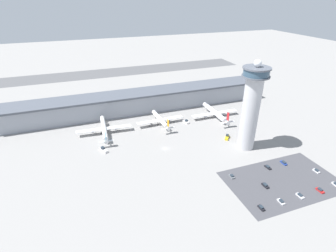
{
  "coord_description": "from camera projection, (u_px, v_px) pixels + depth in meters",
  "views": [
    {
      "loc": [
        -50.73,
        -145.1,
        96.39
      ],
      "look_at": [
        4.12,
        5.86,
        13.93
      ],
      "focal_mm": 28.0,
      "sensor_mm": 36.0,
      "label": 1
    }
  ],
  "objects": [
    {
      "name": "ground_plane",
      "position": [
        165.0,
        148.0,
        180.75
      ],
      "size": [
        1000.0,
        1000.0,
        0.0
      ],
      "primitive_type": "plane",
      "color": "gray"
    },
    {
      "name": "terminal_building",
      "position": [
        139.0,
        101.0,
        235.24
      ],
      "size": [
        235.89,
        25.0,
        17.52
      ],
      "color": "#9399A3",
      "rests_on": "ground"
    },
    {
      "name": "runway_strip",
      "position": [
        115.0,
        72.0,
        352.32
      ],
      "size": [
        353.83,
        44.0,
        0.01
      ],
      "primitive_type": "cube",
      "color": "#515154",
      "rests_on": "ground"
    },
    {
      "name": "control_tower",
      "position": [
        251.0,
        106.0,
        168.69
      ],
      "size": [
        17.16,
        17.16,
        60.78
      ],
      "color": "#BCBCC1",
      "rests_on": "ground"
    },
    {
      "name": "parking_lot_surface",
      "position": [
        283.0,
        181.0,
        149.63
      ],
      "size": [
        64.0,
        40.0,
        0.01
      ],
      "primitive_type": "cube",
      "color": "#424247",
      "rests_on": "ground"
    },
    {
      "name": "airplane_gate_alpha",
      "position": [
        104.0,
        129.0,
        197.49
      ],
      "size": [
        41.14,
        41.71,
        11.62
      ],
      "color": "white",
      "rests_on": "ground"
    },
    {
      "name": "airplane_gate_bravo",
      "position": [
        161.0,
        120.0,
        211.5
      ],
      "size": [
        38.63,
        34.57,
        11.59
      ],
      "color": "white",
      "rests_on": "ground"
    },
    {
      "name": "airplane_gate_charlie",
      "position": [
        215.0,
        113.0,
        223.51
      ],
      "size": [
        41.93,
        41.18,
        12.84
      ],
      "color": "white",
      "rests_on": "ground"
    },
    {
      "name": "service_truck_catering",
      "position": [
        103.0,
        150.0,
        177.25
      ],
      "size": [
        5.24,
        7.45,
        3.05
      ],
      "color": "black",
      "rests_on": "ground"
    },
    {
      "name": "service_truck_fuel",
      "position": [
        186.0,
        121.0,
        216.41
      ],
      "size": [
        3.74,
        7.37,
        2.57
      ],
      "color": "black",
      "rests_on": "ground"
    },
    {
      "name": "service_truck_baggage",
      "position": [
        227.0,
        137.0,
        193.26
      ],
      "size": [
        6.67,
        7.41,
        2.59
      ],
      "color": "black",
      "rests_on": "ground"
    },
    {
      "name": "car_navy_sedan",
      "position": [
        316.0,
        171.0,
        157.13
      ],
      "size": [
        2.0,
        4.2,
        1.53
      ],
      "color": "black",
      "rests_on": "ground"
    },
    {
      "name": "car_maroon_suv",
      "position": [
        261.0,
        208.0,
        130.41
      ],
      "size": [
        1.8,
        4.08,
        1.39
      ],
      "color": "black",
      "rests_on": "ground"
    },
    {
      "name": "car_black_suv",
      "position": [
        232.0,
        176.0,
        152.52
      ],
      "size": [
        1.89,
        4.04,
        1.59
      ],
      "color": "black",
      "rests_on": "ground"
    },
    {
      "name": "car_grey_coupe",
      "position": [
        336.0,
        184.0,
        146.12
      ],
      "size": [
        2.0,
        4.14,
        1.56
      ],
      "color": "black",
      "rests_on": "ground"
    },
    {
      "name": "car_silver_sedan",
      "position": [
        300.0,
        196.0,
        138.07
      ],
      "size": [
        2.03,
        4.45,
        1.44
      ],
      "color": "black",
      "rests_on": "ground"
    },
    {
      "name": "car_blue_compact",
      "position": [
        268.0,
        167.0,
        160.56
      ],
      "size": [
        2.04,
        4.73,
        1.37
      ],
      "color": "black",
      "rests_on": "ground"
    },
    {
      "name": "car_green_van",
      "position": [
        265.0,
        185.0,
        145.3
      ],
      "size": [
        2.1,
        4.64,
        1.58
      ],
      "color": "black",
      "rests_on": "ground"
    },
    {
      "name": "car_yellow_taxi",
      "position": [
        281.0,
        202.0,
        134.14
      ],
      "size": [
        1.91,
        4.37,
        1.46
      ],
      "color": "black",
      "rests_on": "ground"
    },
    {
      "name": "car_white_wagon",
      "position": [
        284.0,
        163.0,
        164.52
      ],
      "size": [
        1.83,
        4.75,
        1.6
      ],
      "color": "black",
      "rests_on": "ground"
    },
    {
      "name": "car_red_hatchback",
      "position": [
        320.0,
        190.0,
        141.82
      ],
      "size": [
        1.93,
        4.61,
        1.49
      ],
      "color": "black",
      "rests_on": "ground"
    }
  ]
}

